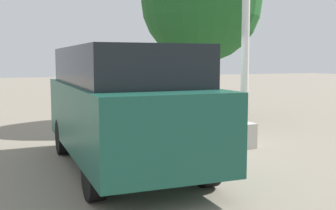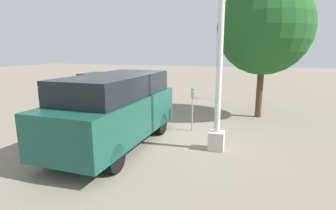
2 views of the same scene
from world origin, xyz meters
name	(u,v)px [view 1 (image 1 of 2)]	position (x,y,z in m)	size (l,w,h in m)	color
ground_plane	(164,146)	(0.00, 0.00, 0.00)	(80.00, 80.00, 0.00)	gray
parking_meter_near	(170,92)	(-0.76, 0.49, 1.15)	(0.21, 0.13, 1.56)	#9E9EA3
parking_meter_far	(104,83)	(-7.42, 0.49, 1.03)	(0.21, 0.13, 1.40)	#9E9EA3
lamp_post	(245,50)	(0.83, 1.58, 2.17)	(0.44, 0.44, 6.22)	beige
parked_van	(123,103)	(1.45, -1.39, 1.18)	(5.10, 2.09, 2.18)	#195142
street_tree	(201,3)	(-3.67, 2.82, 3.79)	(3.89, 3.89, 5.74)	#513823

